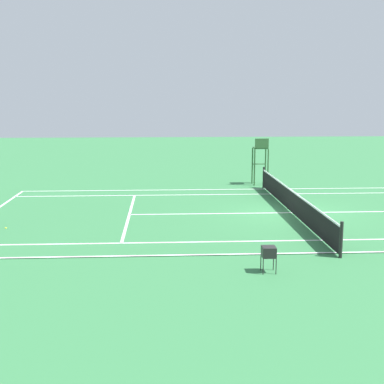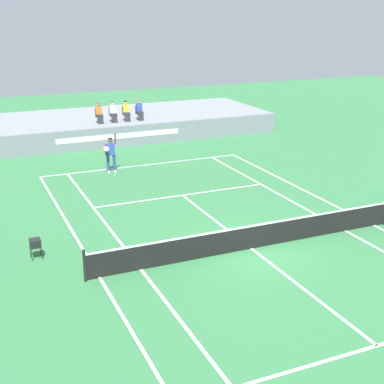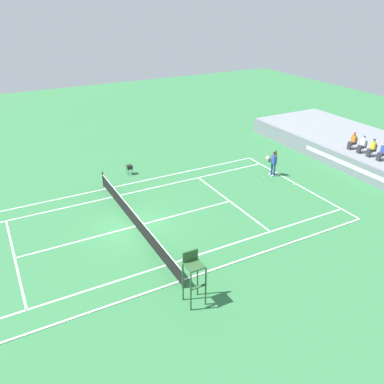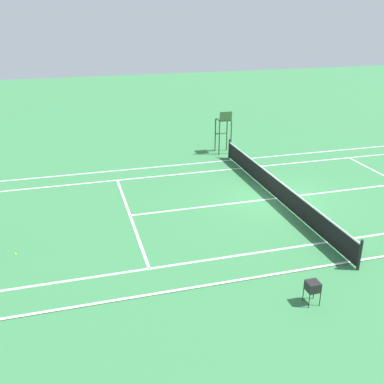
% 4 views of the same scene
% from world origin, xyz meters
% --- Properties ---
extents(ground_plane, '(80.00, 80.00, 0.00)m').
position_xyz_m(ground_plane, '(0.00, 0.00, 0.00)').
color(ground_plane, '#337542').
extents(court, '(11.08, 23.88, 0.03)m').
position_xyz_m(court, '(0.00, 0.00, 0.01)').
color(court, '#337542').
rests_on(court, ground).
extents(net, '(11.98, 0.10, 1.07)m').
position_xyz_m(net, '(0.00, 0.00, 0.52)').
color(net, black).
rests_on(net, ground).
extents(barrier_wall, '(22.00, 0.25, 1.29)m').
position_xyz_m(barrier_wall, '(0.00, 16.46, 0.64)').
color(barrier_wall, gray).
rests_on(barrier_wall, ground).
extents(bleacher_platform, '(22.00, 7.43, 1.29)m').
position_xyz_m(bleacher_platform, '(0.00, 20.30, 0.64)').
color(bleacher_platform, gray).
rests_on(bleacher_platform, ground).
extents(spectator_seated_0, '(0.44, 0.60, 1.26)m').
position_xyz_m(spectator_seated_0, '(-0.80, 17.89, 1.90)').
color(spectator_seated_0, '#474C56').
rests_on(spectator_seated_0, bleacher_platform).
extents(spectator_seated_1, '(0.44, 0.60, 1.26)m').
position_xyz_m(spectator_seated_1, '(0.10, 17.89, 1.90)').
color(spectator_seated_1, '#474C56').
rests_on(spectator_seated_1, bleacher_platform).
extents(spectator_seated_2, '(0.44, 0.60, 1.26)m').
position_xyz_m(spectator_seated_2, '(0.95, 17.89, 1.90)').
color(spectator_seated_2, '#474C56').
rests_on(spectator_seated_2, bleacher_platform).
extents(spectator_seated_3, '(0.44, 0.60, 1.26)m').
position_xyz_m(spectator_seated_3, '(1.83, 17.89, 1.90)').
color(spectator_seated_3, '#474C56').
rests_on(spectator_seated_3, bleacher_platform).
extents(tennis_player, '(0.79, 0.62, 2.08)m').
position_xyz_m(tennis_player, '(-1.93, 11.35, 0.99)').
color(tennis_player, navy).
rests_on(tennis_player, ground).
extents(tennis_ball, '(0.07, 0.07, 0.07)m').
position_xyz_m(tennis_ball, '(-1.98, 10.58, 0.03)').
color(tennis_ball, '#D1E533').
rests_on(tennis_ball, ground).
extents(ball_hopper, '(0.36, 0.36, 0.70)m').
position_xyz_m(ball_hopper, '(-7.09, 2.32, 0.57)').
color(ball_hopper, black).
rests_on(ball_hopper, ground).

